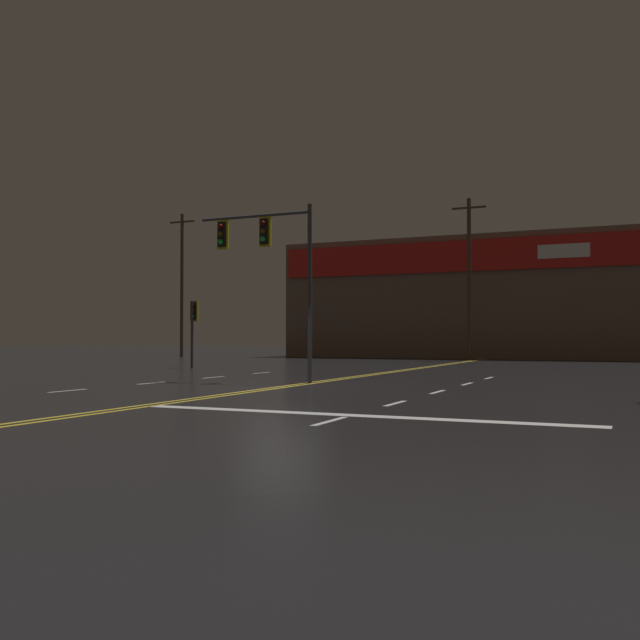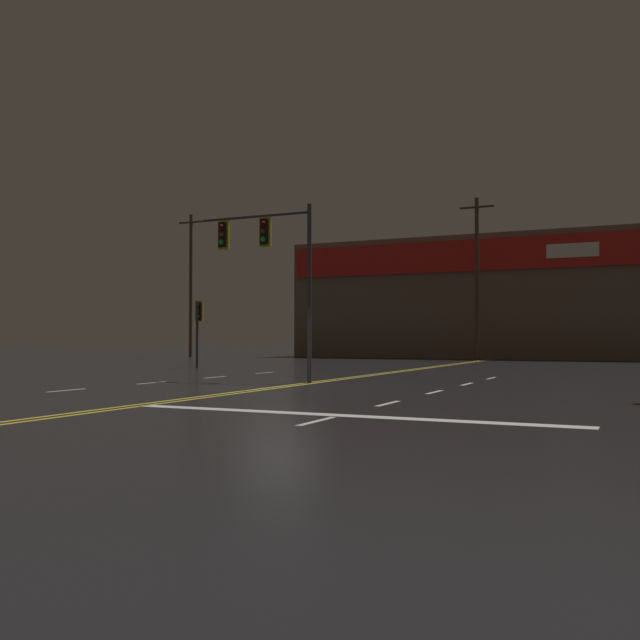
{
  "view_description": "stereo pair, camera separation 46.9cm",
  "coord_description": "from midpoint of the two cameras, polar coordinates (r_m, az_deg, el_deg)",
  "views": [
    {
      "loc": [
        9.32,
        -18.31,
        1.4
      ],
      "look_at": [
        0.0,
        2.75,
        2.0
      ],
      "focal_mm": 40.0,
      "sensor_mm": 36.0,
      "label": 1
    },
    {
      "loc": [
        9.75,
        -18.12,
        1.4
      ],
      "look_at": [
        0.0,
        2.75,
        2.0
      ],
      "focal_mm": 40.0,
      "sensor_mm": 36.0,
      "label": 2
    }
  ],
  "objects": [
    {
      "name": "road_markings",
      "position": [
        19.25,
        -3.13,
        -5.65
      ],
      "size": [
        13.62,
        60.0,
        0.01
      ],
      "color": "gold",
      "rests_on": "ground"
    },
    {
      "name": "building_backdrop",
      "position": [
        54.01,
        13.67,
        1.6
      ],
      "size": [
        29.67,
        10.23,
        8.52
      ],
      "color": "brown",
      "rests_on": "ground"
    },
    {
      "name": "traffic_signal_corner_northwest",
      "position": [
        34.61,
        -10.48,
        0.12
      ],
      "size": [
        0.42,
        0.36,
        3.21
      ],
      "color": "#38383D",
      "rests_on": "ground"
    },
    {
      "name": "ground_plane",
      "position": [
        20.61,
        -3.76,
        -5.39
      ],
      "size": [
        200.0,
        200.0,
        0.0
      ],
      "primitive_type": "plane",
      "color": "black"
    },
    {
      "name": "traffic_signal_median",
      "position": [
        23.43,
        -5.05,
        5.67
      ],
      "size": [
        4.08,
        0.36,
        5.68
      ],
      "color": "#38383D",
      "rests_on": "ground"
    },
    {
      "name": "utility_pole_row",
      "position": [
        46.88,
        10.75,
        3.39
      ],
      "size": [
        47.38,
        0.26,
        10.98
      ],
      "color": "#4C3828",
      "rests_on": "ground"
    }
  ]
}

